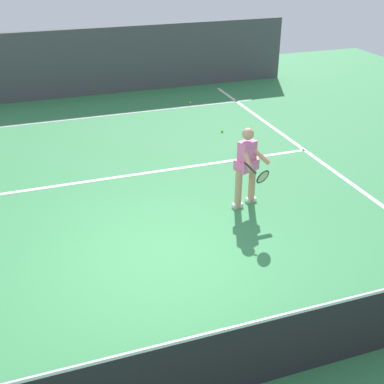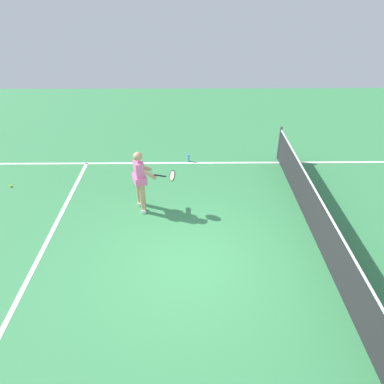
% 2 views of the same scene
% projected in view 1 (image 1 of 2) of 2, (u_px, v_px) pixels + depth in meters
% --- Properties ---
extents(ground_plane, '(25.30, 25.30, 0.00)m').
position_uv_depth(ground_plane, '(158.00, 258.00, 8.15)').
color(ground_plane, '#38844C').
extents(court_back_wall, '(14.05, 0.24, 2.04)m').
position_uv_depth(court_back_wall, '(74.00, 63.00, 15.57)').
color(court_back_wall, '#47474C').
rests_on(court_back_wall, ground).
extents(baseline_marking, '(10.05, 0.10, 0.01)m').
position_uv_depth(baseline_marking, '(88.00, 117.00, 14.20)').
color(baseline_marking, white).
rests_on(baseline_marking, ground).
extents(service_line_marking, '(9.05, 0.10, 0.01)m').
position_uv_depth(service_line_marking, '(118.00, 177.00, 10.80)').
color(service_line_marking, white).
rests_on(service_line_marking, ground).
extents(court_net, '(9.73, 0.08, 1.06)m').
position_uv_depth(court_net, '(226.00, 362.00, 5.56)').
color(court_net, '#4C4C51').
rests_on(court_net, ground).
extents(tennis_player, '(0.66, 1.10, 1.55)m').
position_uv_depth(tennis_player, '(247.00, 165.00, 9.33)').
color(tennis_player, tan).
rests_on(tennis_player, ground).
extents(tennis_ball_near, '(0.07, 0.07, 0.07)m').
position_uv_depth(tennis_ball_near, '(222.00, 131.00, 13.17)').
color(tennis_ball_near, '#D1E533').
rests_on(tennis_ball_near, ground).
extents(tennis_ball_mid, '(0.07, 0.07, 0.07)m').
position_uv_depth(tennis_ball_mid, '(190.00, 103.00, 15.30)').
color(tennis_ball_mid, '#D1E533').
rests_on(tennis_ball_mid, ground).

